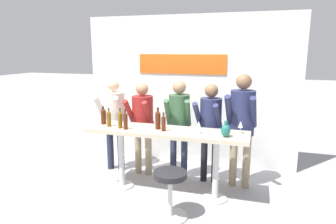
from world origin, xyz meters
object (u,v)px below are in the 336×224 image
person_far_left (114,115)px  wine_bottle_4 (164,123)px  tasting_table (166,140)px  wine_glass_0 (241,125)px  wine_bottle_3 (103,116)px  person_center_left (179,119)px  wine_bottle_1 (120,119)px  wine_bottle_0 (158,119)px  wine_bottle_5 (126,120)px  wine_glass_1 (199,125)px  person_left (142,119)px  wine_bottle_2 (109,118)px  bar_stool (170,187)px  person_center (210,123)px  decorative_vase (226,130)px  person_center_right (242,118)px

person_far_left → wine_bottle_4: (1.14, -0.68, 0.10)m
tasting_table → wine_glass_0: wine_glass_0 is taller
wine_bottle_3 → person_center_left: bearing=24.8°
wine_bottle_1 → wine_bottle_0: bearing=10.8°
person_far_left → wine_bottle_5: (0.57, -0.75, 0.11)m
person_far_left → wine_bottle_5: size_ratio=5.42×
wine_glass_1 → wine_bottle_4: bearing=-177.9°
person_far_left → person_left: person_far_left is taller
tasting_table → person_far_left: (-1.16, 0.61, 0.18)m
wine_bottle_2 → wine_glass_1: size_ratio=1.60×
tasting_table → wine_glass_0: 1.10m
wine_bottle_2 → wine_bottle_5: size_ratio=0.93×
wine_bottle_0 → person_center_left: bearing=72.4°
tasting_table → wine_glass_0: size_ratio=13.53×
bar_stool → person_left: 1.59m
wine_glass_0 → person_left: bearing=164.9°
person_center → tasting_table: bearing=-125.8°
person_center → decorative_vase: bearing=-56.4°
bar_stool → decorative_vase: size_ratio=2.86×
wine_bottle_3 → person_center: bearing=17.6°
bar_stool → person_center: (0.31, 1.22, 0.59)m
wine_bottle_0 → wine_bottle_3: (-0.92, 0.05, -0.02)m
bar_stool → person_center_right: 1.59m
wine_bottle_0 → decorative_vase: bearing=-6.8°
bar_stool → wine_bottle_1: bearing=149.8°
bar_stool → wine_bottle_0: (-0.38, 0.66, 0.72)m
person_far_left → wine_bottle_1: 0.86m
person_center → wine_bottle_2: (-1.46, -0.63, 0.11)m
wine_bottle_0 → wine_bottle_5: bearing=-161.6°
person_far_left → wine_bottle_2: 0.73m
tasting_table → person_center_right: 1.21m
wine_bottle_4 → person_center: bearing=47.8°
person_far_left → wine_bottle_3: bearing=-80.7°
wine_bottle_4 → wine_bottle_1: bearing=-177.7°
person_center_left → person_center_right: person_center_right is taller
person_far_left → wine_bottle_3: person_far_left is taller
person_left → person_center_right: (1.65, -0.02, 0.12)m
person_far_left → person_center_left: person_center_left is taller
wine_bottle_1 → bar_stool: bearing=-30.2°
person_left → tasting_table: bearing=-40.0°
person_far_left → wine_glass_1: (1.65, -0.66, 0.10)m
wine_bottle_5 → wine_bottle_4: bearing=7.1°
wine_glass_0 → wine_glass_1: size_ratio=1.00×
person_center_right → person_far_left: bearing=-177.1°
person_center → wine_bottle_1: 1.42m
tasting_table → bar_stool: 0.81m
person_left → wine_bottle_5: bearing=-85.6°
wine_bottle_3 → bar_stool: bearing=-28.2°
wine_bottle_2 → wine_glass_0: size_ratio=1.60×
person_center → decorative_vase: (0.31, -0.68, 0.07)m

